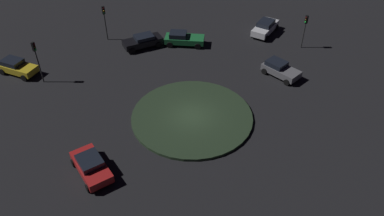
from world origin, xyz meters
name	(u,v)px	position (x,y,z in m)	size (l,w,h in m)	color
ground_plane	(192,118)	(0.00, 0.00, 0.00)	(120.16, 120.16, 0.00)	black
roundabout_island	(192,116)	(0.00, 0.00, 0.13)	(10.80, 10.80, 0.26)	#263823
car_red	(91,166)	(9.37, -3.39, 0.74)	(3.52, 4.53, 1.42)	red
car_yellow	(17,67)	(2.65, -19.22, 0.80)	(2.32, 4.14, 1.52)	gold
car_black	(143,41)	(-8.25, -11.11, 0.78)	(4.67, 3.95, 1.45)	black
car_white	(265,27)	(-18.29, -0.18, 0.83)	(4.55, 2.14, 1.60)	white
car_grey	(280,69)	(-10.34, 4.48, 0.76)	(2.92, 4.19, 1.46)	slate
car_green	(183,38)	(-11.00, -7.40, 0.79)	(3.45, 4.82, 1.54)	#1E7238
traffic_light_south	(36,55)	(2.50, -15.74, 3.17)	(0.33, 0.38, 4.48)	#2D2D2D
traffic_light_southwest	(104,16)	(-7.60, -15.81, 2.96)	(0.37, 0.39, 4.16)	#2D2D2D
traffic_light_west	(305,25)	(-17.08, 4.72, 2.80)	(0.39, 0.35, 3.93)	#2D2D2D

